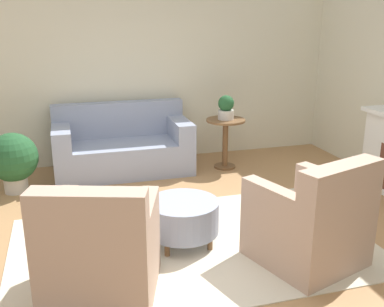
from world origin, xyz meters
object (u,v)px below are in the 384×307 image
object	(u,v)px
armchair_left	(100,253)
ottoman_table	(183,217)
couch	(122,148)
potted_plant_floor	(13,159)
potted_plant_on_side_table	(226,107)
side_table	(225,135)
armchair_right	(312,224)

from	to	relation	value
armchair_left	ottoman_table	world-z (taller)	armchair_left
couch	ottoman_table	size ratio (longest dim) A/B	2.70
armchair_left	ottoman_table	distance (m)	1.06
armchair_left	potted_plant_floor	bearing A→B (deg)	108.13
armchair_left	potted_plant_floor	world-z (taller)	armchair_left
potted_plant_on_side_table	couch	bearing A→B (deg)	169.54
side_table	potted_plant_on_side_table	xyz separation A→B (m)	(0.00, -0.00, 0.40)
couch	potted_plant_on_side_table	bearing A→B (deg)	-10.46
couch	armchair_left	size ratio (longest dim) A/B	1.77
ottoman_table	potted_plant_on_side_table	xyz separation A→B (m)	(1.17, 2.03, 0.60)
potted_plant_on_side_table	armchair_left	bearing A→B (deg)	-126.76
potted_plant_floor	ottoman_table	bearing A→B (deg)	-48.44
armchair_right	armchair_left	bearing A→B (deg)	-180.00
couch	potted_plant_floor	world-z (taller)	couch
ottoman_table	side_table	xyz separation A→B (m)	(1.17, 2.03, 0.21)
armchair_right	potted_plant_floor	world-z (taller)	armchair_right
ottoman_table	potted_plant_floor	size ratio (longest dim) A/B	0.91
potted_plant_on_side_table	potted_plant_floor	world-z (taller)	potted_plant_on_side_table
side_table	potted_plant_floor	world-z (taller)	potted_plant_floor
ottoman_table	couch	bearing A→B (deg)	96.53
potted_plant_floor	armchair_right	bearing A→B (deg)	-43.70
potted_plant_on_side_table	armchair_right	bearing A→B (deg)	-93.97
armchair_left	ottoman_table	bearing A→B (deg)	38.32
potted_plant_on_side_table	potted_plant_floor	distance (m)	2.87
armchair_right	ottoman_table	world-z (taller)	armchair_right
ottoman_table	side_table	world-z (taller)	side_table
armchair_left	armchair_right	size ratio (longest dim) A/B	1.00
armchair_right	side_table	xyz separation A→B (m)	(0.19, 2.68, 0.11)
ottoman_table	side_table	bearing A→B (deg)	59.93
couch	side_table	world-z (taller)	couch
armchair_right	ottoman_table	size ratio (longest dim) A/B	1.53
armchair_left	potted_plant_floor	distance (m)	2.66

